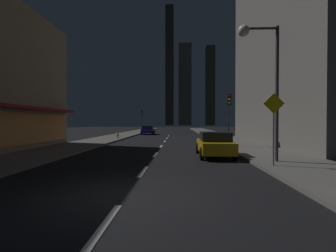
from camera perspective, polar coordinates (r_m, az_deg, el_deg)
The scene contains 15 objects.
ground_plane at distance 38.83m, azimuth 0.32°, elevation -2.18°, with size 78.00×136.00×0.10m, color black.
sidewalk_right at distance 39.19m, azimuth 10.61°, elevation -1.98°, with size 4.00×76.00×0.15m, color #605E59.
sidewalk_left at distance 39.71m, azimuth -9.83°, elevation -1.94°, with size 4.00×76.00×0.15m, color #605E59.
lane_marking_center at distance 20.50m, azimuth -1.63°, elevation -4.79°, with size 0.16×33.40×0.01m.
building_apartment_right at distance 27.65m, azimuth 32.47°, elevation 19.28°, with size 11.00×20.00×21.64m, color slate.
skyscraper_distant_tall at distance 170.15m, azimuth 0.38°, elevation 13.76°, with size 5.45×8.71×79.77m, color #343127.
skyscraper_distant_mid at distance 161.94m, azimuth 3.96°, elevation 9.54°, with size 8.31×8.13×52.70m, color #5E5946.
skyscraper_distant_short at distance 161.54m, azimuth 9.84°, elevation 9.21°, with size 5.62×6.02×50.81m, color #4B4738.
car_parked_near at distance 14.73m, azimuth 10.84°, elevation -4.17°, with size 1.98×4.24×1.45m.
car_parked_far at distance 40.34m, azimuth -4.73°, elevation -0.94°, with size 1.98×4.24×1.45m.
fire_hydrant_far_left at distance 30.06m, azimuth -11.71°, elevation -2.13°, with size 0.42×0.30×0.65m.
traffic_light_near_right at distance 20.19m, azimuth 14.05°, elevation 4.15°, with size 0.32×0.48×4.20m.
traffic_light_far_left at distance 46.42m, azimuth -6.15°, elevation 2.32°, with size 0.32×0.48×4.20m.
street_lamp_right at distance 12.95m, azimuth 20.69°, elevation 14.37°, with size 1.96×0.56×6.58m.
pedestrian_crossing_sign at distance 11.55m, azimuth 23.46°, elevation 0.72°, with size 0.91×0.08×3.15m.
Camera 1 is at (1.46, -6.74, 2.04)m, focal length 26.07 mm.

